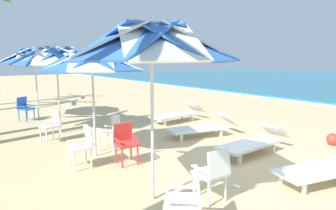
{
  "coord_description": "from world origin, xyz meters",
  "views": [
    {
      "loc": [
        3.82,
        -5.1,
        2.23
      ],
      "look_at": [
        -2.46,
        -0.56,
        1.0
      ],
      "focal_mm": 31.28,
      "sensor_mm": 36.0,
      "label": 1
    }
  ],
  "objects": [
    {
      "name": "plastic_chair_6",
      "position": [
        -7.68,
        -3.19,
        0.5
      ],
      "size": [
        0.62,
        0.61,
        0.87
      ],
      "color": "blue",
      "rests_on": "ground"
    },
    {
      "name": "beach_umbrella_3",
      "position": [
        -7.89,
        -2.69,
        2.29
      ],
      "size": [
        2.46,
        2.46,
        2.68
      ],
      "color": "silver",
      "rests_on": "ground"
    },
    {
      "name": "sun_lounger_0",
      "position": [
        1.42,
        0.25,
        0.28
      ],
      "size": [
        1.13,
        2.23,
        0.62
      ],
      "color": "white",
      "rests_on": "ground"
    },
    {
      "name": "sun_lounger_1",
      "position": [
        -0.43,
        0.48,
        0.28
      ],
      "size": [
        0.72,
        2.17,
        0.62
      ],
      "color": "white",
      "rests_on": "ground"
    },
    {
      "name": "plastic_chair_1",
      "position": [
        0.72,
        -1.99,
        0.5
      ],
      "size": [
        0.49,
        0.46,
        0.87
      ],
      "color": "white",
      "rests_on": "ground"
    },
    {
      "name": "plastic_chair_4",
      "position": [
        -1.9,
        -3.12,
        0.5
      ],
      "size": [
        0.46,
        0.48,
        0.87
      ],
      "color": "white",
      "rests_on": "ground"
    },
    {
      "name": "beach_umbrella_1",
      "position": [
        -2.45,
        -2.64,
        2.16
      ],
      "size": [
        2.31,
        2.31,
        2.5
      ],
      "color": "silver",
      "rests_on": "ground"
    },
    {
      "name": "beach_umbrella_2",
      "position": [
        -5.04,
        -2.69,
        2.27
      ],
      "size": [
        2.49,
        2.49,
        2.65
      ],
      "color": "silver",
      "rests_on": "ground"
    },
    {
      "name": "beach_ball",
      "position": [
        0.35,
        2.71,
        0.16
      ],
      "size": [
        0.31,
        0.31,
        0.31
      ],
      "primitive_type": "sphere",
      "color": "red",
      "rests_on": "ground"
    },
    {
      "name": "sun_lounger_3",
      "position": [
        -4.28,
        1.21,
        0.28
      ],
      "size": [
        0.82,
        2.19,
        0.62
      ],
      "color": "white",
      "rests_on": "ground"
    },
    {
      "name": "plastic_chair_2",
      "position": [
        -1.62,
        -2.29,
        0.5
      ],
      "size": [
        0.5,
        0.48,
        0.87
      ],
      "color": "red",
      "rests_on": "ground"
    },
    {
      "name": "beach_umbrella_0",
      "position": [
        0.11,
        -2.71,
        2.44
      ],
      "size": [
        2.59,
        2.59,
        2.84
      ],
      "color": "silver",
      "rests_on": "ground"
    },
    {
      "name": "plastic_chair_0",
      "position": [
        1.17,
        -2.88,
        0.5
      ],
      "size": [
        0.63,
        0.63,
        0.87
      ],
      "color": "white",
      "rests_on": "ground"
    },
    {
      "name": "plastic_chair_3",
      "position": [
        -2.66,
        -2.13,
        0.5
      ],
      "size": [
        0.63,
        0.63,
        0.87
      ],
      "color": "white",
      "rests_on": "ground"
    },
    {
      "name": "plastic_chair_5",
      "position": [
        -4.26,
        -3.13,
        0.5
      ],
      "size": [
        0.52,
        0.54,
        0.87
      ],
      "color": "white",
      "rests_on": "ground"
    },
    {
      "name": "sun_lounger_2",
      "position": [
        -2.26,
        0.57,
        0.28
      ],
      "size": [
        1.07,
        2.23,
        0.62
      ],
      "color": "white",
      "rests_on": "ground"
    },
    {
      "name": "ground_plane",
      "position": [
        0.0,
        0.0,
        0.0
      ],
      "size": [
        80.0,
        80.0,
        0.0
      ],
      "primitive_type": "plane",
      "color": "#D3B784"
    }
  ]
}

